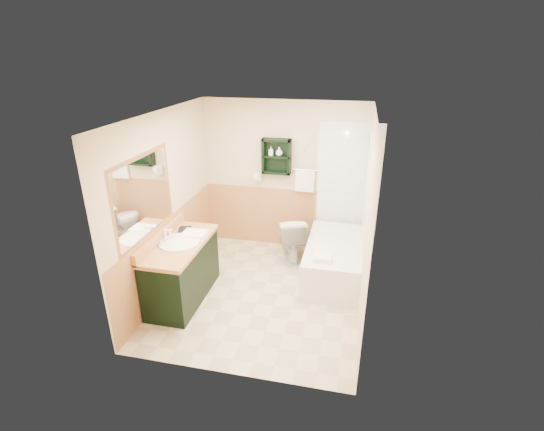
% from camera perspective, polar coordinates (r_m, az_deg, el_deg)
% --- Properties ---
extents(floor, '(3.00, 3.00, 0.00)m').
position_cam_1_polar(floor, '(5.52, -1.43, -11.05)').
color(floor, beige).
rests_on(floor, ground).
extents(back_wall, '(2.60, 0.04, 2.40)m').
position_cam_1_polar(back_wall, '(6.34, 1.74, 5.69)').
color(back_wall, beige).
rests_on(back_wall, ground).
extents(left_wall, '(0.04, 3.00, 2.40)m').
position_cam_1_polar(left_wall, '(5.40, -15.30, 1.67)').
color(left_wall, beige).
rests_on(left_wall, ground).
extents(right_wall, '(0.04, 3.00, 2.40)m').
position_cam_1_polar(right_wall, '(4.82, 13.84, -0.78)').
color(right_wall, beige).
rests_on(right_wall, ground).
extents(ceiling, '(2.60, 3.00, 0.04)m').
position_cam_1_polar(ceiling, '(4.62, -1.74, 14.66)').
color(ceiling, white).
rests_on(ceiling, back_wall).
extents(wainscot_left, '(2.98, 2.98, 1.00)m').
position_cam_1_polar(wainscot_left, '(5.67, -14.25, -4.95)').
color(wainscot_left, tan).
rests_on(wainscot_left, left_wall).
extents(wainscot_back, '(2.58, 2.58, 1.00)m').
position_cam_1_polar(wainscot_back, '(6.55, 1.61, -0.24)').
color(wainscot_back, tan).
rests_on(wainscot_back, back_wall).
extents(mirror_frame, '(1.30, 1.30, 1.00)m').
position_cam_1_polar(mirror_frame, '(4.83, -18.05, 2.59)').
color(mirror_frame, brown).
rests_on(mirror_frame, left_wall).
extents(mirror_glass, '(1.20, 1.20, 0.90)m').
position_cam_1_polar(mirror_glass, '(4.82, -18.00, 2.59)').
color(mirror_glass, white).
rests_on(mirror_glass, left_wall).
extents(tile_right, '(1.50, 1.50, 2.10)m').
position_cam_1_polar(tile_right, '(5.57, 13.24, 0.90)').
color(tile_right, white).
rests_on(tile_right, right_wall).
extents(tile_back, '(0.95, 0.95, 2.10)m').
position_cam_1_polar(tile_back, '(6.25, 10.93, 3.55)').
color(tile_back, white).
rests_on(tile_back, back_wall).
extents(tile_accent, '(1.50, 1.50, 0.10)m').
position_cam_1_polar(tile_accent, '(5.32, 13.97, 9.42)').
color(tile_accent, '#154C35').
rests_on(tile_accent, right_wall).
extents(wall_shelf, '(0.45, 0.15, 0.55)m').
position_cam_1_polar(wall_shelf, '(6.16, 0.65, 8.55)').
color(wall_shelf, black).
rests_on(wall_shelf, back_wall).
extents(hair_dryer, '(0.10, 0.24, 0.18)m').
position_cam_1_polar(hair_dryer, '(6.34, -1.98, 5.69)').
color(hair_dryer, white).
rests_on(hair_dryer, back_wall).
extents(towel_bar, '(0.40, 0.06, 0.40)m').
position_cam_1_polar(towel_bar, '(6.18, 4.84, 6.60)').
color(towel_bar, white).
rests_on(towel_bar, back_wall).
extents(curtain_rod, '(0.03, 1.60, 0.03)m').
position_cam_1_polar(curtain_rod, '(5.33, 5.97, 11.09)').
color(curtain_rod, silver).
rests_on(curtain_rod, back_wall).
extents(shower_curtain, '(1.05, 1.05, 1.70)m').
position_cam_1_polar(shower_curtain, '(5.73, 5.83, 3.10)').
color(shower_curtain, beige).
rests_on(shower_curtain, curtain_rod).
extents(vanity, '(0.59, 1.29, 0.82)m').
position_cam_1_polar(vanity, '(5.34, -12.88, -7.80)').
color(vanity, black).
rests_on(vanity, ground).
extents(bathtub, '(0.80, 1.50, 0.53)m').
position_cam_1_polar(bathtub, '(5.80, 9.02, -6.40)').
color(bathtub, white).
rests_on(bathtub, ground).
extents(toilet, '(0.61, 0.82, 0.72)m').
position_cam_1_polar(toilet, '(6.19, 2.72, -3.19)').
color(toilet, white).
rests_on(toilet, ground).
extents(counter_towel, '(0.31, 0.24, 0.04)m').
position_cam_1_polar(counter_towel, '(5.30, -11.17, -2.59)').
color(counter_towel, white).
rests_on(counter_towel, vanity).
extents(vanity_book, '(0.16, 0.06, 0.22)m').
position_cam_1_polar(vanity_book, '(5.43, -13.50, -1.10)').
color(vanity_book, black).
rests_on(vanity_book, vanity).
extents(tub_towel, '(0.24, 0.20, 0.07)m').
position_cam_1_polar(tub_towel, '(5.22, 7.30, -6.10)').
color(tub_towel, white).
rests_on(tub_towel, bathtub).
extents(soap_bottle_a, '(0.07, 0.14, 0.06)m').
position_cam_1_polar(soap_bottle_a, '(6.16, -0.14, 9.00)').
color(soap_bottle_a, white).
rests_on(soap_bottle_a, wall_shelf).
extents(soap_bottle_b, '(0.14, 0.16, 0.10)m').
position_cam_1_polar(soap_bottle_b, '(6.13, 1.05, 9.13)').
color(soap_bottle_b, white).
rests_on(soap_bottle_b, wall_shelf).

